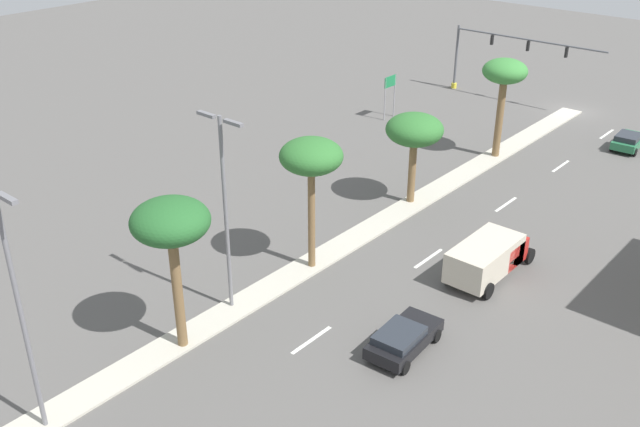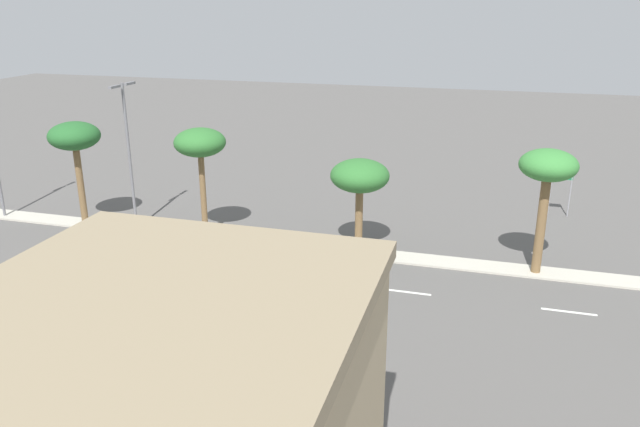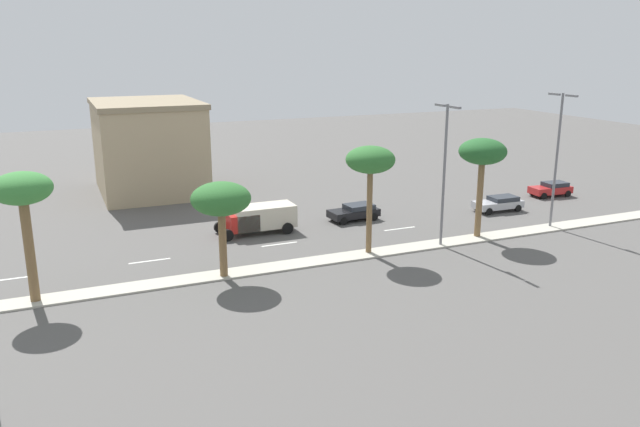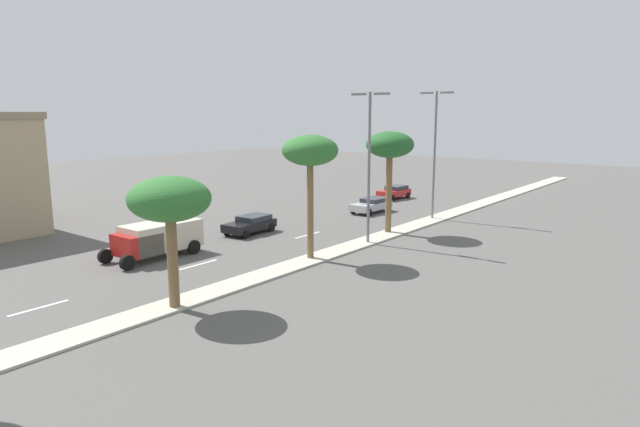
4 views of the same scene
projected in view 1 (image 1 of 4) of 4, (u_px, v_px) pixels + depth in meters
The scene contains 18 objects.
ground_plane at pixel (316, 261), 41.29m from camera, with size 160.00×160.00×0.00m, color #565451.
median_curb at pixel (177, 342), 34.36m from camera, with size 1.80×91.42×0.12m, color #B7B2A3.
lane_stripe_far at pixel (607, 134), 59.99m from camera, with size 0.20×2.80×0.01m, color silver.
lane_stripe_outboard at pixel (561, 166), 53.85m from camera, with size 0.20×2.80×0.01m, color silver.
lane_stripe_front at pixel (506, 204), 47.99m from camera, with size 0.20×2.80×0.01m, color silver.
lane_stripe_inboard at pixel (428, 258), 41.59m from camera, with size 0.20×2.80×0.01m, color silver.
lane_stripe_center at pixel (312, 340), 34.62m from camera, with size 0.20×2.80×0.01m, color silver.
traffic_signal_gantry at pixel (493, 53), 67.74m from camera, with size 14.77×0.53×6.19m.
directional_road_sign at pixel (390, 88), 62.39m from camera, with size 0.10×1.57×3.79m.
palm_tree_front at pixel (505, 75), 52.64m from camera, with size 3.29×3.29×7.51m.
palm_tree_far at pixel (415, 131), 46.01m from camera, with size 3.73×3.73×6.07m.
palm_tree_center at pixel (311, 159), 37.79m from camera, with size 3.40×3.40×7.57m.
palm_tree_trailing at pixel (171, 225), 31.32m from camera, with size 3.54×3.54×7.52m.
street_lamp_mid at pixel (225, 200), 34.45m from camera, with size 2.90×0.24×10.21m.
street_lamp_right at pixel (17, 297), 26.61m from camera, with size 2.90×0.24×10.61m.
sedan_green_inboard at pixel (629, 140), 56.66m from camera, with size 2.15×3.96×1.33m.
sedan_black_outboard at pixel (403, 338), 33.56m from camera, with size 2.30×4.33×1.32m.
box_truck at pixel (489, 256), 39.42m from camera, with size 2.60×6.11×2.16m.
Camera 1 is at (-23.37, 62.53, 20.94)m, focal length 40.51 mm.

